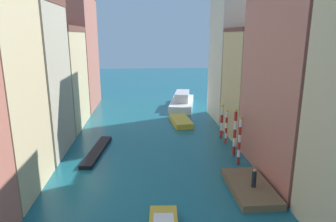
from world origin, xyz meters
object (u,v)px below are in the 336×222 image
waterfront_dock (250,187)px  person_on_dock (254,178)px  mooring_pole_3 (222,121)px  motorboat_1 (181,121)px  mooring_pole_1 (235,132)px  mooring_pole_2 (226,126)px  vaporetto_white (182,101)px  mooring_pole_0 (240,140)px  gondola_black (97,151)px

waterfront_dock → person_on_dock: person_on_dock is taller
waterfront_dock → mooring_pole_3: 12.87m
waterfront_dock → motorboat_1: size_ratio=1.00×
person_on_dock → mooring_pole_1: size_ratio=0.31×
mooring_pole_1 → mooring_pole_2: 3.43m
person_on_dock → vaporetto_white: size_ratio=0.14×
mooring_pole_2 → vaporetto_white: 18.54m
person_on_dock → motorboat_1: size_ratio=0.25×
waterfront_dock → mooring_pole_3: mooring_pole_3 is taller
mooring_pole_0 → mooring_pole_1: size_ratio=0.97×
mooring_pole_3 → mooring_pole_0: bearing=-92.2°
waterfront_dock → mooring_pole_3: bearing=85.8°
vaporetto_white → motorboat_1: size_ratio=1.83×
waterfront_dock → gondola_black: bearing=146.0°
person_on_dock → mooring_pole_2: size_ratio=0.38×
vaporetto_white → gondola_black: vaporetto_white is taller
mooring_pole_1 → mooring_pole_2: mooring_pole_1 is taller
waterfront_dock → mooring_pole_2: (0.98, 10.83, 1.75)m
mooring_pole_0 → motorboat_1: size_ratio=0.78×
mooring_pole_1 → mooring_pole_2: (0.05, 3.40, -0.48)m
gondola_black → motorboat_1: size_ratio=1.39×
mooring_pole_3 → vaporetto_white: (-2.70, 16.44, -1.19)m
mooring_pole_3 → gondola_black: mooring_pole_3 is taller
waterfront_dock → vaporetto_white: bearing=93.4°
person_on_dock → mooring_pole_3: (0.83, 13.11, 0.89)m
mooring_pole_3 → mooring_pole_2: bearing=-88.9°
mooring_pole_0 → motorboat_1: mooring_pole_0 is taller
person_on_dock → mooring_pole_1: mooring_pole_1 is taller
waterfront_dock → motorboat_1: (-3.20, 19.13, 0.08)m
mooring_pole_2 → gondola_black: bearing=-172.9°
mooring_pole_1 → gondola_black: (-14.32, 1.62, -2.31)m
mooring_pole_3 → gondola_black: bearing=-165.7°
gondola_black → motorboat_1: motorboat_1 is taller
person_on_dock → vaporetto_white: bearing=93.6°
mooring_pole_2 → motorboat_1: bearing=116.7°
gondola_black → mooring_pole_2: bearing=7.1°
mooring_pole_0 → mooring_pole_2: bearing=86.7°
mooring_pole_0 → mooring_pole_3: mooring_pole_0 is taller
mooring_pole_1 → mooring_pole_3: (0.02, 5.27, -0.36)m
mooring_pole_2 → mooring_pole_1: bearing=-90.9°
waterfront_dock → mooring_pole_0: size_ratio=1.28×
mooring_pole_1 → motorboat_1: 12.58m
mooring_pole_2 → mooring_pole_3: mooring_pole_3 is taller
person_on_dock → waterfront_dock: bearing=105.2°
mooring_pole_2 → motorboat_1: size_ratio=0.65×
mooring_pole_1 → mooring_pole_3: 5.28m
waterfront_dock → vaporetto_white: (-1.76, 29.14, 0.68)m
mooring_pole_3 → vaporetto_white: bearing=99.3°
waterfront_dock → mooring_pole_2: bearing=84.8°
waterfront_dock → vaporetto_white: vaporetto_white is taller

